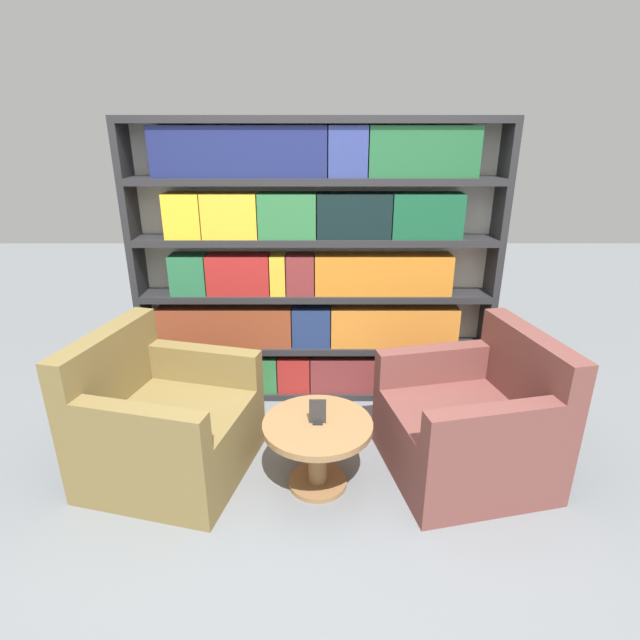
{
  "coord_description": "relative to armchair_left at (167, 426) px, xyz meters",
  "views": [
    {
      "loc": [
        0.03,
        -2.19,
        2.04
      ],
      "look_at": [
        0.02,
        0.78,
        0.89
      ],
      "focal_mm": 28.0,
      "sensor_mm": 36.0,
      "label": 1
    }
  ],
  "objects": [
    {
      "name": "ground_plane",
      "position": [
        0.93,
        -0.44,
        -0.31
      ],
      "size": [
        14.0,
        14.0,
        0.0
      ],
      "primitive_type": "plane",
      "color": "slate"
    },
    {
      "name": "bookshelf",
      "position": [
        0.92,
        0.99,
        0.73
      ],
      "size": [
        2.69,
        0.3,
        2.11
      ],
      "color": "silver",
      "rests_on": "ground_plane"
    },
    {
      "name": "coffee_table",
      "position": [
        0.95,
        -0.15,
        0.0
      ],
      "size": [
        0.65,
        0.65,
        0.44
      ],
      "color": "olive",
      "rests_on": "ground_plane"
    },
    {
      "name": "armchair_right",
      "position": [
        1.89,
        -0.0,
        0.0
      ],
      "size": [
        1.06,
        1.06,
        0.91
      ],
      "rotation": [
        0.0,
        0.0,
        -1.36
      ],
      "color": "brown",
      "rests_on": "ground_plane"
    },
    {
      "name": "armchair_left",
      "position": [
        0.0,
        0.0,
        0.0
      ],
      "size": [
        1.08,
        1.08,
        0.91
      ],
      "rotation": [
        0.0,
        0.0,
        1.33
      ],
      "color": "olive",
      "rests_on": "ground_plane"
    },
    {
      "name": "table_sign",
      "position": [
        0.95,
        -0.15,
        0.19
      ],
      "size": [
        0.1,
        0.06,
        0.15
      ],
      "color": "black",
      "rests_on": "coffee_table"
    }
  ]
}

